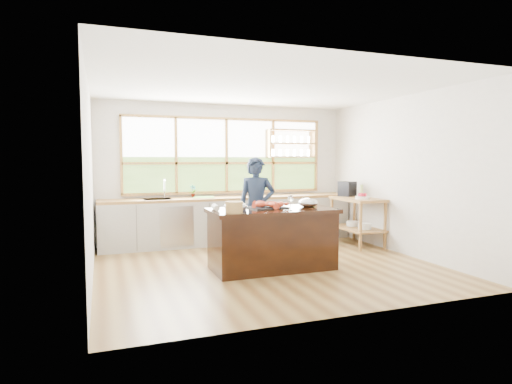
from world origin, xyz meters
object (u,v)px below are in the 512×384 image
cook (256,208)px  espresso_machine (347,189)px  wicker_basket (234,207)px  island (272,239)px

cook → espresso_machine: 2.27m
espresso_machine → wicker_basket: size_ratio=1.22×
cook → wicker_basket: bearing=-106.7°
island → cook: cook is taller
espresso_machine → wicker_basket: espresso_machine is taller
cook → island: bearing=-75.1°
island → cook: bearing=87.3°
cook → wicker_basket: size_ratio=6.94×
cook → wicker_basket: 1.26m
wicker_basket → cook: bearing=55.7°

